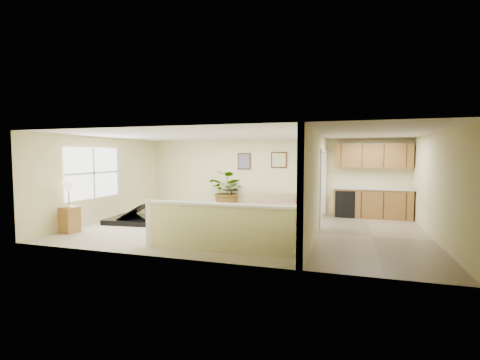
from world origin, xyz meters
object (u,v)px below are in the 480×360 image
(piano_bench, at_px, (191,216))
(piano, at_px, (135,203))
(accent_table, at_px, (231,197))
(palm_plant, at_px, (228,191))
(small_plant, at_px, (310,210))
(lamp_stand, at_px, (69,211))
(loveseat, at_px, (273,204))

(piano_bench, bearing_deg, piano, 178.81)
(accent_table, distance_m, palm_plant, 0.24)
(small_plant, bearing_deg, lamp_stand, -145.61)
(loveseat, height_order, small_plant, loveseat)
(palm_plant, distance_m, small_plant, 2.98)
(piano_bench, height_order, palm_plant, palm_plant)
(palm_plant, height_order, lamp_stand, palm_plant)
(piano_bench, height_order, small_plant, small_plant)
(small_plant, relative_size, lamp_stand, 0.45)
(piano_bench, xyz_separation_m, small_plant, (3.06, 2.09, -0.01))
(accent_table, bearing_deg, small_plant, -12.20)
(piano_bench, relative_size, lamp_stand, 0.60)
(piano_bench, height_order, loveseat, loveseat)
(piano, distance_m, loveseat, 4.37)
(piano, relative_size, small_plant, 3.09)
(accent_table, relative_size, lamp_stand, 0.59)
(piano, relative_size, piano_bench, 2.32)
(piano, distance_m, palm_plant, 3.32)
(small_plant, distance_m, lamp_stand, 6.79)
(piano, distance_m, small_plant, 5.30)
(loveseat, bearing_deg, lamp_stand, -149.34)
(piano, bearing_deg, small_plant, 17.61)
(palm_plant, bearing_deg, loveseat, -7.77)
(piano, xyz_separation_m, accent_table, (2.09, 2.66, -0.07))
(piano_bench, xyz_separation_m, accent_table, (0.28, 2.69, 0.23))
(piano, height_order, palm_plant, palm_plant)
(piano, bearing_deg, piano_bench, -6.45)
(accent_table, relative_size, palm_plant, 0.47)
(loveseat, xyz_separation_m, accent_table, (-1.53, 0.23, 0.16))
(piano, relative_size, loveseat, 1.05)
(loveseat, bearing_deg, small_plant, -29.99)
(piano_bench, relative_size, small_plant, 1.33)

